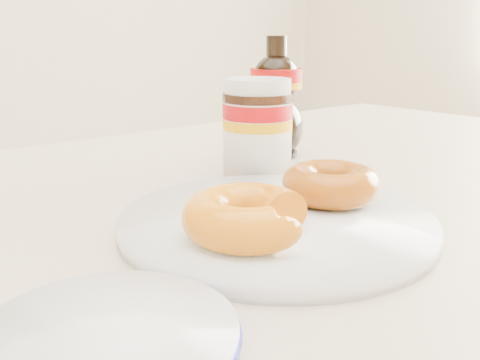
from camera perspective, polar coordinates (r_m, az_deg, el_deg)
dining_table at (r=0.59m, az=5.19°, el=-9.83°), size 1.40×0.90×0.75m
plate at (r=0.48m, az=3.87°, el=-4.44°), size 0.28×0.28×0.01m
donut_bitten at (r=0.41m, az=0.74°, el=-3.90°), size 0.13×0.13×0.04m
donut_whole at (r=0.52m, az=9.64°, el=-0.37°), size 0.11×0.11×0.03m
nutella_jar at (r=0.64m, az=1.88°, el=5.94°), size 0.08×0.08×0.12m
syrup_bottle at (r=0.75m, az=3.83°, el=8.77°), size 0.09×0.08×0.17m
blue_rim_saucer at (r=0.31m, az=-13.99°, el=-16.12°), size 0.15×0.15×0.01m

